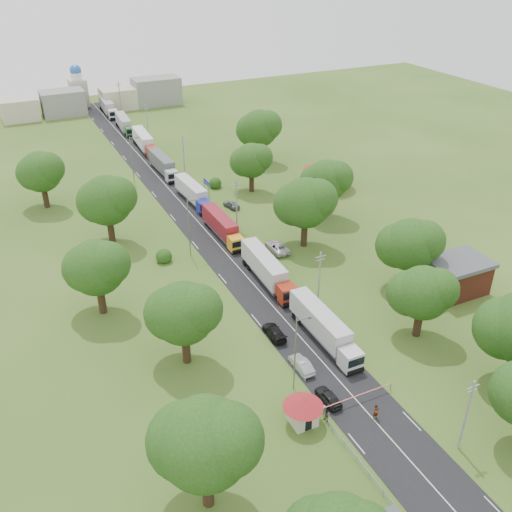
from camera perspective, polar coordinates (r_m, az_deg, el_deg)
ground at (r=84.07m, az=0.47°, el=-3.67°), size 260.00×260.00×0.00m
road at (r=99.97m, az=-4.57°, el=2.01°), size 8.00×200.00×0.04m
boom_barrier at (r=66.10m, az=9.21°, el=-13.99°), size 9.22×0.35×1.18m
guard_booth at (r=62.80m, az=4.72°, el=-14.87°), size 4.40×4.40×3.45m
guard_rail at (r=59.87m, az=11.71°, el=-21.53°), size 0.10×17.00×1.70m
info_sign at (r=113.13m, az=-4.98°, el=7.05°), size 0.12×3.10×4.10m
pole_0 at (r=61.91m, az=20.29°, el=-14.65°), size 1.60×0.24×9.00m
pole_1 at (r=78.71m, az=6.33°, el=-2.36°), size 1.60×0.24×9.00m
pole_2 at (r=100.62m, az=-1.96°, el=5.24°), size 1.60×0.24×9.00m
pole_3 at (r=124.99m, az=-7.24°, el=9.96°), size 1.60×0.24×9.00m
pole_4 at (r=150.63m, az=-10.85°, el=13.06°), size 1.60×0.24×9.00m
pole_5 at (r=176.98m, az=-13.45°, el=15.22°), size 1.60×0.24×9.00m
lamp_0 at (r=64.48m, az=4.06°, el=-9.42°), size 2.03×0.22×10.00m
lamp_1 at (r=91.68m, az=-6.66°, el=3.11°), size 2.03×0.22×10.00m
lamp_2 at (r=122.89m, az=-12.26°, el=9.61°), size 2.03×0.22×10.00m
tree_2 at (r=75.04m, az=16.30°, el=-3.50°), size 8.00×8.00×10.10m
tree_3 at (r=84.65m, az=15.14°, el=1.14°), size 8.80×8.80×11.07m
tree_4 at (r=93.65m, az=4.93°, el=5.35°), size 9.60×9.60×12.05m
tree_5 at (r=104.53m, az=7.02°, el=7.50°), size 8.80×8.80×11.07m
tree_6 at (r=115.48m, az=-0.49°, el=9.55°), size 8.00×8.00×10.10m
tree_7 at (r=131.63m, az=0.29°, el=12.65°), size 9.60×9.60×12.05m
tree_9 at (r=51.83m, az=-5.21°, el=-18.02°), size 9.60×9.60×12.05m
tree_10 at (r=67.84m, az=-7.32°, el=-5.62°), size 8.80×8.80×11.07m
tree_11 at (r=79.07m, az=-15.70°, el=-1.07°), size 8.80×8.80×11.07m
tree_12 at (r=97.38m, az=-14.72°, el=5.44°), size 9.60×9.60×12.05m
tree_13 at (r=115.27m, az=-20.76°, el=7.90°), size 8.80×8.80×11.07m
house_brick at (r=88.02m, az=19.47°, el=-1.87°), size 8.60×6.60×5.20m
house_cream at (r=119.16m, az=7.20°, el=8.44°), size 10.08×10.08×5.80m
distant_town at (r=181.11m, az=-15.31°, el=14.92°), size 52.00×8.00×8.00m
church at (r=187.62m, az=-17.36°, el=15.72°), size 5.00×5.00×12.30m
truck_0 at (r=74.05m, az=6.77°, el=-7.05°), size 2.54×14.52×4.03m
truck_1 at (r=85.51m, az=1.09°, el=-1.33°), size 3.00×14.81×4.09m
truck_2 at (r=98.85m, az=-3.43°, el=3.02°), size 2.42×13.63×3.78m
truck_3 at (r=112.54m, az=-6.35°, el=6.32°), size 2.99×13.87×3.83m
truck_4 at (r=128.02m, az=-9.29°, el=9.02°), size 2.70×13.88×3.84m
truck_5 at (r=143.54m, az=-11.13°, el=11.19°), size 3.15×15.13×4.18m
truck_6 at (r=159.76m, az=-13.04°, el=12.77°), size 3.06×13.75×3.80m
truck_7 at (r=177.14m, az=-14.62°, el=14.25°), size 3.12×14.78×4.09m
car_lane_front at (r=66.42m, az=7.25°, el=-13.81°), size 1.67×3.97×1.34m
car_lane_mid at (r=70.21m, az=4.57°, el=-10.77°), size 1.50×4.27×1.41m
car_lane_rear at (r=75.10m, az=1.85°, el=-7.62°), size 2.07×4.73×1.35m
car_verge_near at (r=94.54m, az=2.14°, el=0.90°), size 2.61×5.54×1.53m
car_verge_far at (r=110.09m, az=-2.48°, el=5.16°), size 2.37×4.19×1.34m
pedestrian_near at (r=65.15m, az=11.90°, el=-15.05°), size 0.71×0.49×1.87m
pedestrian_booth at (r=64.10m, az=7.06°, el=-15.59°), size 0.84×0.94×1.62m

